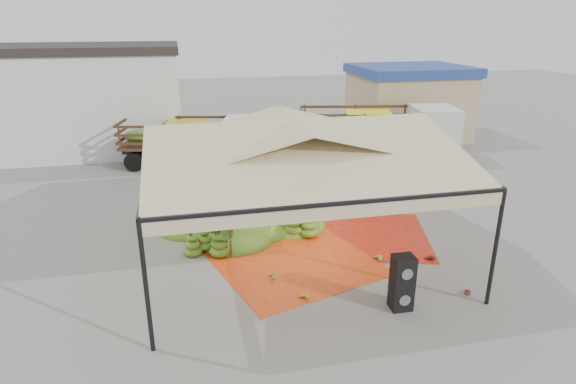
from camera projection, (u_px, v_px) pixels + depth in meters
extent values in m
plane|color=slate|center=(292.00, 249.00, 14.75)|extent=(90.00, 90.00, 0.00)
cylinder|color=black|center=(146.00, 289.00, 9.74)|extent=(0.10, 0.10, 3.00)
cylinder|color=black|center=(495.00, 249.00, 11.40)|extent=(0.10, 0.10, 3.00)
cylinder|color=black|center=(157.00, 172.00, 17.07)|extent=(0.10, 0.10, 3.00)
cylinder|color=black|center=(369.00, 159.00, 18.74)|extent=(0.10, 0.10, 3.00)
pyramid|color=beige|center=(293.00, 137.00, 13.55)|extent=(8.00, 8.00, 1.00)
cube|color=black|center=(293.00, 154.00, 13.72)|extent=(8.00, 8.00, 0.08)
cube|color=beige|center=(293.00, 160.00, 13.79)|extent=(8.00, 8.00, 0.36)
cube|color=silver|center=(40.00, 104.00, 24.64)|extent=(14.00, 6.00, 5.00)
cube|color=black|center=(31.00, 49.00, 23.72)|extent=(14.30, 6.30, 0.40)
cube|color=tan|center=(408.00, 106.00, 28.13)|extent=(6.00, 5.00, 3.60)
cube|color=navy|center=(411.00, 70.00, 27.43)|extent=(6.30, 5.30, 0.50)
cube|color=#EC4316|center=(295.00, 262.00, 13.91)|extent=(5.21, 5.08, 0.01)
cube|color=red|center=(371.00, 235.00, 15.63)|extent=(4.47, 4.59, 0.01)
ellipsoid|color=#397017|center=(245.00, 210.00, 16.05)|extent=(6.43, 5.52, 1.26)
ellipsoid|color=gold|center=(376.00, 257.00, 13.97)|extent=(0.49, 0.40, 0.21)
ellipsoid|color=gold|center=(302.00, 297.00, 12.03)|extent=(0.53, 0.52, 0.19)
ellipsoid|color=#592814|center=(464.00, 291.00, 12.30)|extent=(0.51, 0.49, 0.18)
ellipsoid|color=#5E2015|center=(430.00, 258.00, 13.94)|extent=(0.56, 0.54, 0.20)
ellipsoid|color=#397217|center=(270.00, 276.00, 13.02)|extent=(0.40, 0.34, 0.17)
ellipsoid|color=#40841B|center=(250.00, 157.00, 14.87)|extent=(0.24, 0.24, 0.20)
ellipsoid|color=#40841B|center=(297.00, 154.00, 15.18)|extent=(0.24, 0.24, 0.20)
ellipsoid|color=#40841B|center=(342.00, 151.00, 15.50)|extent=(0.24, 0.24, 0.20)
ellipsoid|color=#40841B|center=(386.00, 148.00, 15.81)|extent=(0.24, 0.24, 0.20)
cube|color=black|center=(401.00, 295.00, 11.62)|extent=(0.52, 0.46, 0.70)
cube|color=black|center=(403.00, 270.00, 11.38)|extent=(0.52, 0.46, 0.70)
imported|color=gray|center=(253.00, 189.00, 17.36)|extent=(0.68, 0.52, 1.67)
cube|color=#4E361A|center=(176.00, 144.00, 22.77)|extent=(5.26, 3.27, 0.12)
cube|color=silver|center=(244.00, 142.00, 22.73)|extent=(2.19, 2.48, 2.24)
cylinder|color=black|center=(134.00, 162.00, 22.05)|extent=(0.92, 0.48, 0.88)
cylinder|color=black|center=(146.00, 151.00, 23.89)|extent=(0.92, 0.48, 0.88)
cylinder|color=black|center=(202.00, 162.00, 22.05)|extent=(0.92, 0.48, 0.88)
cylinder|color=black|center=(209.00, 151.00, 23.88)|extent=(0.92, 0.48, 0.88)
cylinder|color=black|center=(238.00, 162.00, 22.05)|extent=(0.92, 0.48, 0.88)
cylinder|color=black|center=(242.00, 151.00, 23.88)|extent=(0.92, 0.48, 0.88)
ellipsoid|color=#336F17|center=(175.00, 134.00, 22.60)|extent=(4.20, 2.58, 0.68)
cube|color=gold|center=(185.00, 126.00, 22.47)|extent=(2.34, 2.33, 0.24)
cube|color=#4E3A1A|center=(358.00, 136.00, 23.68)|extent=(5.98, 3.57, 0.13)
cube|color=silver|center=(433.00, 133.00, 23.76)|extent=(2.44, 2.80, 2.57)
cylinder|color=black|center=(320.00, 156.00, 22.78)|extent=(1.05, 0.52, 1.01)
cylinder|color=black|center=(315.00, 144.00, 24.89)|extent=(1.05, 0.52, 1.01)
cylinder|color=black|center=(394.00, 155.00, 22.91)|extent=(1.05, 0.52, 1.01)
cylinder|color=black|center=(384.00, 144.00, 25.01)|extent=(1.05, 0.52, 1.01)
cylinder|color=black|center=(434.00, 155.00, 22.97)|extent=(1.05, 0.52, 1.01)
cylinder|color=black|center=(420.00, 143.00, 25.07)|extent=(1.05, 0.52, 1.01)
ellipsoid|color=#3B811A|center=(359.00, 125.00, 23.48)|extent=(4.78, 2.81, 0.78)
cube|color=yellow|center=(371.00, 116.00, 23.35)|extent=(2.62, 2.61, 0.28)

